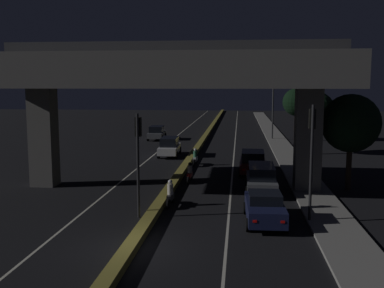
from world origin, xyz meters
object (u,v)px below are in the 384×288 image
(car_dark_red_third, at_px, (253,162))
(motorcycle_white_filtering_far, at_px, (195,158))
(motorcycle_black_filtering_near, at_px, (170,195))
(car_dark_blue_lead, at_px, (265,207))
(car_white_lead_oncoming, at_px, (170,146))
(car_grey_second, at_px, (261,178))
(traffic_light_right_of_median, at_px, (312,143))
(car_grey_second_oncoming, at_px, (157,132))
(traffic_light_left_of_median, at_px, (138,147))
(street_lamp, at_px, (270,103))
(pedestrian_on_sidewalk, at_px, (303,170))
(motorcycle_red_filtering_mid, at_px, (190,174))

(car_dark_red_third, bearing_deg, motorcycle_white_filtering_far, 59.26)
(motorcycle_black_filtering_near, bearing_deg, motorcycle_white_filtering_far, 2.60)
(car_dark_blue_lead, bearing_deg, car_white_lead_oncoming, 19.51)
(car_grey_second, bearing_deg, traffic_light_right_of_median, -161.22)
(car_dark_blue_lead, distance_m, car_grey_second_oncoming, 34.19)
(traffic_light_left_of_median, height_order, car_dark_red_third, traffic_light_left_of_median)
(car_dark_red_third, distance_m, car_white_lead_oncoming, 10.70)
(street_lamp, bearing_deg, car_dark_blue_lead, -94.08)
(traffic_light_left_of_median, distance_m, car_white_lead_oncoming, 19.76)
(traffic_light_left_of_median, relative_size, street_lamp, 0.71)
(car_grey_second_oncoming, bearing_deg, car_dark_red_third, 26.70)
(traffic_light_right_of_median, relative_size, car_grey_second, 1.27)
(car_dark_blue_lead, relative_size, pedestrian_on_sidewalk, 2.42)
(car_dark_blue_lead, bearing_deg, traffic_light_right_of_median, -83.49)
(motorcycle_red_filtering_mid, bearing_deg, street_lamp, -11.75)
(car_grey_second_oncoming, relative_size, motorcycle_white_filtering_far, 2.35)
(street_lamp, bearing_deg, pedestrian_on_sidewalk, -88.73)
(pedestrian_on_sidewalk, bearing_deg, car_dark_blue_lead, -109.52)
(traffic_light_left_of_median, height_order, motorcycle_red_filtering_mid, traffic_light_left_of_median)
(motorcycle_black_filtering_near, bearing_deg, motorcycle_red_filtering_mid, -0.34)
(car_dark_blue_lead, xyz_separation_m, car_grey_second_oncoming, (-11.26, 32.28, 0.11))
(street_lamp, bearing_deg, traffic_light_left_of_median, -104.54)
(street_lamp, distance_m, motorcycle_white_filtering_far, 20.22)
(traffic_light_left_of_median, xyz_separation_m, car_dark_blue_lead, (6.24, -0.32, -2.80))
(street_lamp, height_order, motorcycle_red_filtering_mid, street_lamp)
(car_white_lead_oncoming, xyz_separation_m, motorcycle_black_filtering_near, (2.75, -17.37, -0.28))
(street_lamp, bearing_deg, motorcycle_white_filtering_far, -111.42)
(street_lamp, distance_m, car_dark_blue_lead, 33.90)
(car_white_lead_oncoming, distance_m, motorcycle_black_filtering_near, 17.59)
(car_dark_red_third, bearing_deg, car_dark_blue_lead, -177.62)
(car_dark_blue_lead, xyz_separation_m, motorcycle_black_filtering_near, (-4.98, 2.47, -0.14))
(traffic_light_right_of_median, xyz_separation_m, car_grey_second_oncoming, (-13.43, 31.96, -2.99))
(street_lamp, distance_m, motorcycle_black_filtering_near, 32.23)
(traffic_light_left_of_median, distance_m, car_grey_second, 9.16)
(car_white_lead_oncoming, bearing_deg, motorcycle_black_filtering_near, 7.44)
(motorcycle_black_filtering_near, bearing_deg, car_dark_red_third, -22.84)
(street_lamp, relative_size, car_dark_red_third, 1.63)
(car_dark_blue_lead, relative_size, car_dark_red_third, 0.96)
(car_grey_second, bearing_deg, car_grey_second_oncoming, 23.83)
(car_dark_red_third, relative_size, pedestrian_on_sidewalk, 2.53)
(street_lamp, xyz_separation_m, car_grey_second, (-2.26, -27.28, -3.49))
(traffic_light_right_of_median, xyz_separation_m, car_white_lead_oncoming, (-9.91, 19.52, -2.95))
(street_lamp, xyz_separation_m, car_dark_red_third, (-2.62, -21.39, -3.52))
(car_grey_second_oncoming, relative_size, motorcycle_black_filtering_near, 2.44)
(traffic_light_right_of_median, distance_m, street_lamp, 33.30)
(street_lamp, xyz_separation_m, pedestrian_on_sidewalk, (0.56, -25.27, -3.35))
(car_dark_blue_lead, height_order, motorcycle_black_filtering_near, car_dark_blue_lead)
(car_grey_second, xyz_separation_m, motorcycle_red_filtering_mid, (-4.73, 2.41, -0.33))
(car_dark_red_third, xyz_separation_m, pedestrian_on_sidewalk, (3.19, -3.87, 0.18))
(car_dark_red_third, height_order, motorcycle_red_filtering_mid, car_dark_red_third)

